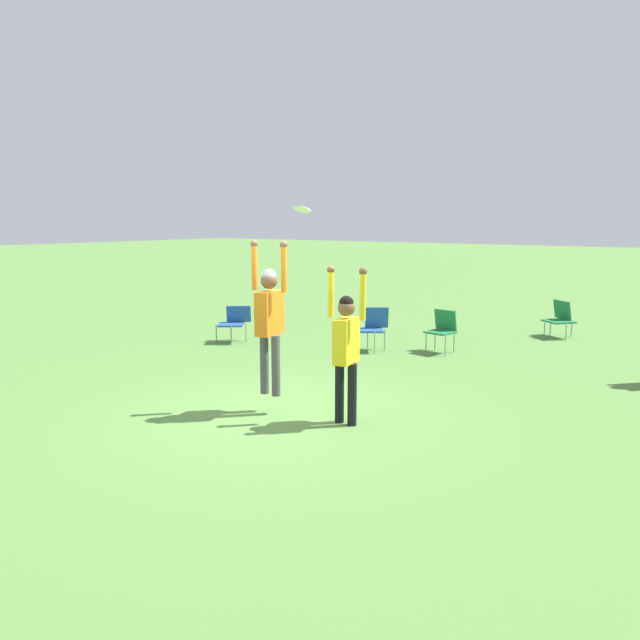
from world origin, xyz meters
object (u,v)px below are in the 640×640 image
Objects in this scene: frisbee at (302,209)px; camping_chair_4 at (560,317)px; camping_chair_2 at (374,325)px; person_jumping at (269,314)px; camping_chair_3 at (443,327)px; person_defending at (346,342)px; camping_chair_1 at (234,321)px.

frisbee is 8.32m from camping_chair_4.
camping_chair_2 is (-1.34, 4.15, -2.26)m from frisbee.
camping_chair_3 is at bearing -12.44° from person_jumping.
frisbee reaches higher than camping_chair_3.
person_defending is 2.34× the size of camping_chair_2.
person_jumping is 8.84× the size of frisbee.
person_jumping is 1.17m from person_defending.
camping_chair_1 is at bearing 39.15° from person_jumping.
camping_chair_3 is (-0.12, 4.80, -2.27)m from frisbee.
camping_chair_2 is (-2.10, 4.23, -0.57)m from person_defending.
person_jumping is 2.49× the size of camping_chair_3.
camping_chair_3 is at bearing 102.95° from camping_chair_4.
camping_chair_3 reaches higher than camping_chair_1.
camping_chair_1 is (-5.06, 3.24, -0.63)m from person_defending.
camping_chair_3 is (1.22, 0.65, -0.02)m from camping_chair_2.
frisbee is 4.91m from camping_chair_2.
camping_chair_2 is at bearing -163.35° from person_defending.
camping_chair_1 is at bearing -132.42° from person_defending.
camping_chair_4 is at bearing 166.00° from person_defending.
camping_chair_3 is (0.24, 5.07, -0.88)m from person_jumping.
person_defending reaches higher than camping_chair_1.
frisbee is 5.31m from camping_chair_3.
person_jumping is 8.38m from camping_chair_4.
person_jumping is at bearing 96.88° from camping_chair_3.
camping_chair_1 is at bearing -16.54° from camping_chair_2.
camping_chair_3 is 0.99× the size of camping_chair_4.
person_defending is at bearing 110.47° from camping_chair_1.
camping_chair_1 is 4.49m from camping_chair_3.
person_jumping is 5.31m from camping_chair_1.
camping_chair_4 is at bearing -21.60° from person_jumping.
person_defending is 6.04m from camping_chair_1.
frisbee is at bearing 118.76° from camping_chair_4.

